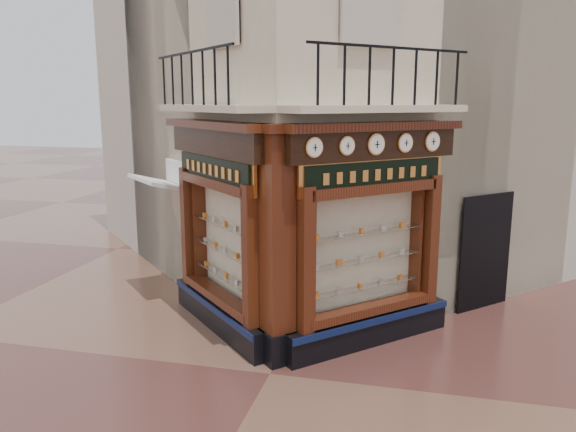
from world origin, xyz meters
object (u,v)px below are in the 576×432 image
(clock_a, at_px, (314,147))
(clock_e, at_px, (432,141))
(clock_b, at_px, (347,146))
(signboard_right, at_px, (375,174))
(corner_pilaster, at_px, (277,250))
(awning, at_px, (167,295))
(clock_d, at_px, (405,143))
(clock_c, at_px, (376,144))
(signboard_left, at_px, (214,170))

(clock_a, height_order, clock_e, clock_e)
(clock_b, height_order, signboard_right, clock_b)
(corner_pilaster, height_order, awning, corner_pilaster)
(signboard_right, bearing_deg, clock_a, -175.27)
(corner_pilaster, bearing_deg, clock_d, -10.51)
(awning, xyz_separation_m, signboard_right, (4.76, -1.58, 3.10))
(clock_a, height_order, signboard_right, clock_a)
(clock_a, xyz_separation_m, clock_b, (0.45, 0.45, 0.00))
(corner_pilaster, relative_size, clock_d, 11.90)
(clock_c, distance_m, clock_d, 0.65)
(corner_pilaster, xyz_separation_m, clock_b, (1.04, 0.44, 1.67))
(clock_c, relative_size, awning, 0.21)
(awning, bearing_deg, clock_e, -143.12)
(awning, bearing_deg, clock_b, -161.39)
(clock_e, bearing_deg, corner_pilaster, 171.75)
(clock_c, distance_m, signboard_left, 2.98)
(clock_d, bearing_deg, clock_c, -180.00)
(clock_c, xyz_separation_m, awning, (-4.77, 1.73, -3.62))
(corner_pilaster, relative_size, signboard_right, 1.78)
(signboard_left, bearing_deg, signboard_right, -135.00)
(clock_c, height_order, signboard_left, clock_c)
(clock_b, bearing_deg, corner_pilaster, 157.80)
(clock_c, relative_size, signboard_left, 0.16)
(corner_pilaster, distance_m, signboard_right, 2.12)
(awning, bearing_deg, corner_pilaster, -173.16)
(clock_d, xyz_separation_m, clock_e, (0.46, 0.46, 0.00))
(clock_c, distance_m, signboard_right, 0.54)
(clock_d, relative_size, awning, 0.20)
(clock_a, bearing_deg, clock_c, -0.00)
(corner_pilaster, bearing_deg, clock_b, -22.20)
(clock_c, relative_size, clock_e, 1.02)
(clock_c, bearing_deg, clock_b, 180.00)
(clock_b, xyz_separation_m, signboard_left, (-2.50, 0.58, -0.52))
(clock_d, relative_size, clock_e, 0.94)
(clock_a, relative_size, signboard_right, 0.14)
(clock_b, bearing_deg, clock_d, -0.00)
(corner_pilaster, bearing_deg, signboard_right, -10.25)
(clock_b, relative_size, clock_c, 0.86)
(clock_a, bearing_deg, awning, 101.25)
(clock_a, bearing_deg, clock_b, 0.00)
(signboard_left, relative_size, signboard_right, 1.02)
(awning, xyz_separation_m, signboard_left, (1.84, -1.58, 3.10))
(corner_pilaster, bearing_deg, clock_a, -45.90)
(clock_b, distance_m, signboard_left, 2.62)
(corner_pilaster, distance_m, clock_a, 1.78)
(corner_pilaster, relative_size, clock_e, 11.22)
(awning, height_order, signboard_left, signboard_left)
(signboard_left, bearing_deg, clock_e, -123.71)
(clock_a, bearing_deg, clock_e, 0.00)
(awning, bearing_deg, signboard_left, -175.66)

